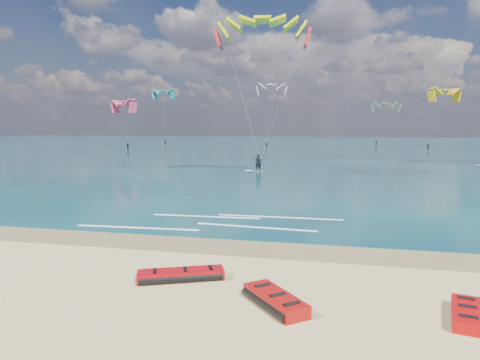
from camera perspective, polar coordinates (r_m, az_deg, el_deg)
name	(u,v)px	position (r m, az deg, el deg)	size (l,w,h in m)	color
ground	(276,165)	(53.55, 4.86, 2.02)	(320.00, 320.00, 0.00)	tan
wet_sand_strip	(154,242)	(18.02, -11.43, -8.09)	(320.00, 2.40, 0.01)	brown
sea	(308,145)	(117.17, 9.12, 4.68)	(320.00, 200.00, 0.04)	#0B2C3E
packed_kite_left	(181,280)	(13.64, -7.87, -13.02)	(2.81, 0.99, 0.36)	#AE090E
packed_kite_mid	(275,306)	(11.72, 4.70, -16.44)	(2.34, 1.11, 0.40)	#AB0E0B
packed_kite_right	(467,320)	(12.26, 27.98, -16.17)	(2.00, 0.98, 0.36)	#B90708
kitesurfer_main	(260,87)	(42.31, 2.75, 12.27)	(8.78, 6.73, 16.06)	#A9E51A
shoreline_foam	(222,222)	(21.16, -2.44, -5.57)	(12.33, 4.18, 0.01)	white
distant_kites	(269,121)	(93.64, 3.93, 7.83)	(68.54, 32.22, 13.98)	yellow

